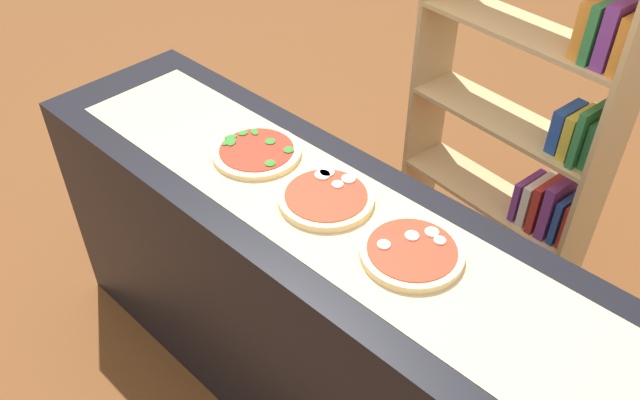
% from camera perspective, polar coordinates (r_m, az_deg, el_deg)
% --- Properties ---
extents(ground_plane, '(12.00, 12.00, 0.00)m').
position_cam_1_polar(ground_plane, '(2.55, 0.00, -16.69)').
color(ground_plane, brown).
extents(counter, '(2.21, 0.58, 0.94)m').
position_cam_1_polar(counter, '(2.18, 0.00, -9.90)').
color(counter, black).
rests_on(counter, ground_plane).
extents(parchment_paper, '(1.90, 0.39, 0.00)m').
position_cam_1_polar(parchment_paper, '(1.84, 0.00, -0.45)').
color(parchment_paper, tan).
rests_on(parchment_paper, counter).
extents(pizza_spinach_0, '(0.28, 0.28, 0.03)m').
position_cam_1_polar(pizza_spinach_0, '(2.04, -5.65, 4.30)').
color(pizza_spinach_0, '#E5C17F').
rests_on(pizza_spinach_0, parchment_paper).
extents(pizza_mozzarella_1, '(0.28, 0.28, 0.03)m').
position_cam_1_polar(pizza_mozzarella_1, '(1.85, 0.55, 0.25)').
color(pizza_mozzarella_1, '#E5C17F').
rests_on(pizza_mozzarella_1, parchment_paper).
extents(pizza_mozzarella_2, '(0.28, 0.28, 0.03)m').
position_cam_1_polar(pizza_mozzarella_2, '(1.70, 8.14, -4.58)').
color(pizza_mozzarella_2, '#E5C17F').
rests_on(pizza_mozzarella_2, parchment_paper).
extents(bookshelf, '(0.86, 0.34, 1.52)m').
position_cam_1_polar(bookshelf, '(2.61, 18.15, 4.38)').
color(bookshelf, tan).
rests_on(bookshelf, ground_plane).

